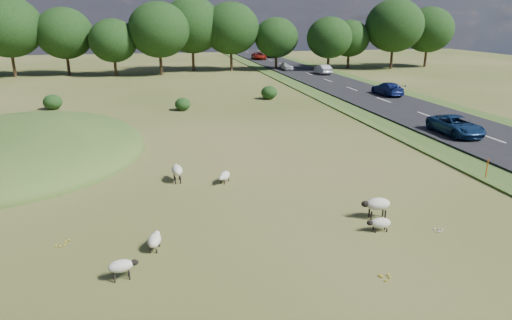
{
  "coord_description": "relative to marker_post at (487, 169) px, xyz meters",
  "views": [
    {
      "loc": [
        -3.09,
        -19.12,
        8.38
      ],
      "look_at": [
        2.0,
        4.0,
        1.0
      ],
      "focal_mm": 32.0,
      "sensor_mm": 36.0,
      "label": 1
    }
  ],
  "objects": [
    {
      "name": "sheep_1",
      "position": [
        -8.56,
        -4.55,
        -0.23
      ],
      "size": [
        1.03,
        0.51,
        0.59
      ],
      "rotation": [
        0.0,
        0.0,
        3.06
      ],
      "color": "#BEB49E",
      "rests_on": "ground"
    },
    {
      "name": "car_6",
      "position": [
        4.01,
        8.44,
        0.32
      ],
      "size": [
        2.23,
        4.83,
        1.34
      ],
      "primitive_type": "imported",
      "color": "navy",
      "rests_on": "road"
    },
    {
      "name": "sheep_5",
      "position": [
        -16.35,
        3.27,
        0.05
      ],
      "size": [
        0.6,
        1.29,
        0.92
      ],
      "rotation": [
        0.0,
        0.0,
        1.61
      ],
      "color": "#BEB49E",
      "rests_on": "ground"
    },
    {
      "name": "ground",
      "position": [
        -14.09,
        19.04,
        -0.6
      ],
      "size": [
        160.0,
        160.0,
        0.0
      ],
      "primitive_type": "plane",
      "color": "#384D18",
      "rests_on": "ground"
    },
    {
      "name": "sheep_4",
      "position": [
        -13.92,
        2.54,
        -0.21
      ],
      "size": [
        0.86,
        1.09,
        0.62
      ],
      "rotation": [
        0.0,
        0.0,
        4.16
      ],
      "color": "#BEB49E",
      "rests_on": "ground"
    },
    {
      "name": "shrubs",
      "position": [
        -15.78,
        26.06,
        0.09
      ],
      "size": [
        23.38,
        5.96,
        1.43
      ],
      "color": "black",
      "rests_on": "ground"
    },
    {
      "name": "marker_post",
      "position": [
        0.0,
        0.0,
        0.0
      ],
      "size": [
        0.06,
        0.06,
        1.2
      ],
      "primitive_type": "cylinder",
      "color": "#D8590C",
      "rests_on": "ground"
    },
    {
      "name": "car_4",
      "position": [
        7.81,
        25.95,
        0.35
      ],
      "size": [
        1.96,
        4.83,
        1.4
      ],
      "primitive_type": "imported",
      "rotation": [
        0.0,
        0.0,
        3.14
      ],
      "color": "navy",
      "rests_on": "road"
    },
    {
      "name": "sheep_3",
      "position": [
        -8.1,
        -3.33,
        0.06
      ],
      "size": [
        1.33,
        0.66,
        0.95
      ],
      "rotation": [
        0.0,
        0.0,
        3.06
      ],
      "color": "#BEB49E",
      "rests_on": "ground"
    },
    {
      "name": "treeline",
      "position": [
        -15.15,
        54.48,
        5.97
      ],
      "size": [
        96.28,
        14.66,
        11.7
      ],
      "color": "black",
      "rests_on": "ground"
    },
    {
      "name": "car_2",
      "position": [
        4.01,
        52.88,
        0.29
      ],
      "size": [
        1.5,
        3.73,
        1.27
      ],
      "primitive_type": "imported",
      "color": "white",
      "rests_on": "road"
    },
    {
      "name": "car_5",
      "position": [
        4.01,
        73.47,
        0.35
      ],
      "size": [
        2.33,
        5.06,
        1.41
      ],
      "primitive_type": "imported",
      "color": "maroon",
      "rests_on": "road"
    },
    {
      "name": "mound",
      "position": [
        -26.09,
        11.04,
        -0.6
      ],
      "size": [
        16.0,
        20.0,
        4.0
      ],
      "primitive_type": "ellipsoid",
      "color": "#33561E",
      "rests_on": "ground"
    },
    {
      "name": "car_0",
      "position": [
        7.81,
        78.04,
        0.37
      ],
      "size": [
        2.01,
        4.94,
        1.43
      ],
      "primitive_type": "imported",
      "rotation": [
        0.0,
        0.0,
        3.14
      ],
      "color": "maroon",
      "rests_on": "road"
    },
    {
      "name": "sheep_0",
      "position": [
        -17.59,
        -4.13,
        -0.2
      ],
      "size": [
        0.65,
        1.13,
        0.63
      ],
      "rotation": [
        0.0,
        0.0,
        1.37
      ],
      "color": "#BEB49E",
      "rests_on": "ground"
    },
    {
      "name": "car_3",
      "position": [
        7.81,
        46.23,
        0.35
      ],
      "size": [
        1.48,
        4.25,
        1.4
      ],
      "primitive_type": "imported",
      "rotation": [
        0.0,
        0.0,
        3.14
      ],
      "color": "#ACAEB4",
      "rests_on": "road"
    },
    {
      "name": "sheep_2",
      "position": [
        -18.66,
        -6.03,
        -0.09
      ],
      "size": [
        1.04,
        0.59,
        0.73
      ],
      "rotation": [
        0.0,
        0.0,
        0.19
      ],
      "color": "#BEB49E",
      "rests_on": "ground"
    },
    {
      "name": "road",
      "position": [
        5.91,
        29.04,
        -0.47
      ],
      "size": [
        8.0,
        150.0,
        0.25
      ],
      "primitive_type": "cube",
      "color": "black",
      "rests_on": "ground"
    }
  ]
}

